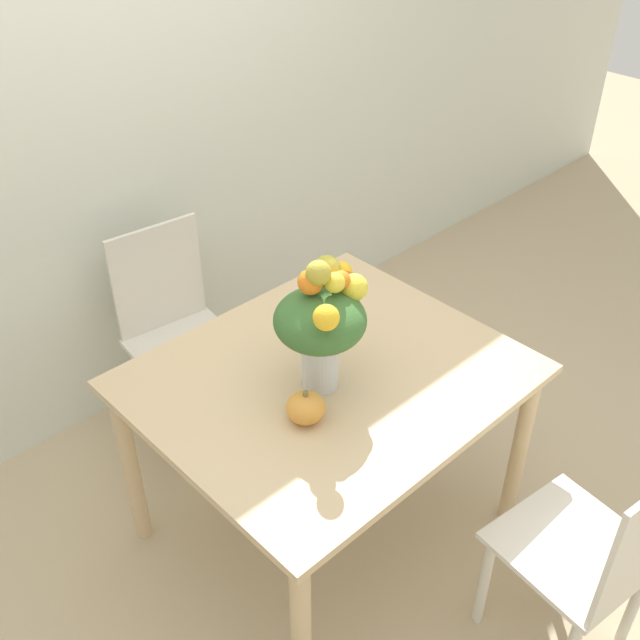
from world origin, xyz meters
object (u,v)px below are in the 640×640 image
flower_vase (322,321)px  dining_chair_far_side (595,556)px  pumpkin (306,408)px  dining_chair_near_window (178,333)px

flower_vase → dining_chair_far_side: size_ratio=0.50×
flower_vase → dining_chair_far_side: 1.08m
flower_vase → pumpkin: bearing=-149.4°
dining_chair_near_window → dining_chair_far_side: (0.26, -1.79, 0.00)m
pumpkin → dining_chair_near_window: bearing=80.3°
pumpkin → dining_chair_near_window: 1.05m
flower_vase → dining_chair_near_window: 1.04m
dining_chair_near_window → pumpkin: bearing=-93.2°
dining_chair_near_window → dining_chair_far_side: 1.81m
flower_vase → dining_chair_far_side: (0.27, -0.90, -0.53)m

